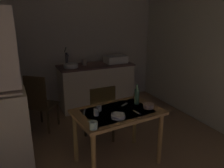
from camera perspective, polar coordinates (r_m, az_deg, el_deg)
The scene contains 20 objects.
ground_plane at distance 3.24m, azimuth 0.67°, elevation -18.25°, with size 5.35×5.35×0.00m, color #906F50.
wall_back at distance 4.79m, azimuth -10.93°, elevation 8.72°, with size 3.90×0.10×2.38m, color beige.
counter_cabinet at distance 4.74m, azimuth -4.12°, elevation -0.31°, with size 1.54×0.64×0.90m.
sink_basin at distance 4.78m, azimuth 0.88°, elevation 6.40°, with size 0.44×0.34×0.15m.
hand_pump at distance 4.46m, azimuth -11.60°, elevation 6.46°, with size 0.05×0.27×0.39m.
mixing_bowl_counter at distance 4.41m, azimuth -10.51°, elevation 4.69°, with size 0.28×0.28×0.08m, color white.
stoneware_crock at distance 4.57m, azimuth -7.13°, elevation 5.52°, with size 0.10×0.10×0.12m, color beige.
dining_table at distance 2.82m, azimuth 1.46°, elevation -8.93°, with size 1.11×0.77×0.74m.
chair_far_side at distance 3.36m, azimuth -3.04°, elevation -7.32°, with size 0.40×0.40×0.91m.
chair_by_counter at distance 3.86m, azimuth -17.94°, elevation -4.53°, with size 0.56×0.56×0.97m.
serving_bowl_wide at distance 2.89m, azimuth 9.37°, elevation -5.54°, with size 0.14×0.14×0.05m, color tan.
soup_bowl_small at distance 2.59m, azimuth 1.57°, elevation -8.23°, with size 0.16×0.16×0.04m, color white.
teacup_cream at distance 2.35m, azimuth -4.78°, elevation -10.49°, with size 0.08×0.08×0.09m, color #ADD1C1.
teacup_mint at distance 2.78m, azimuth -3.30°, elevation -6.27°, with size 0.06×0.06×0.06m, color white.
mug_dark at distance 2.64m, azimuth -4.10°, elevation -7.23°, with size 0.06×0.06×0.09m, color white.
glass_bottle at distance 2.96m, azimuth 6.37°, elevation -3.09°, with size 0.06×0.06×0.27m.
table_knife at distance 2.76m, azimuth -7.07°, elevation -7.12°, with size 0.19×0.02×0.01m, color silver.
teaspoon_near_bowl at distance 2.96m, azimuth 3.17°, elevation -5.28°, with size 0.12×0.02×0.01m, color beige.
teaspoon_by_cup at distance 2.74m, azimuth 6.43°, elevation -7.24°, with size 0.13×0.02×0.01m, color beige.
serving_spoon at distance 2.50m, azimuth -5.04°, elevation -9.78°, with size 0.12×0.02×0.01m, color beige.
Camera 1 is at (-1.14, -2.37, 1.88)m, focal length 35.60 mm.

